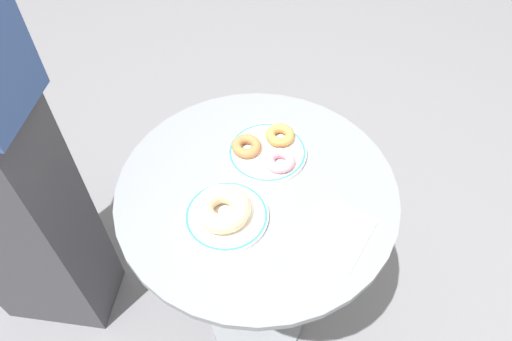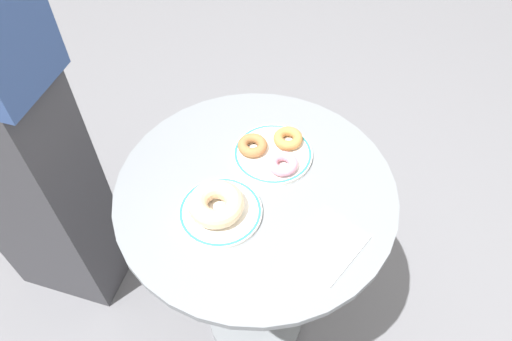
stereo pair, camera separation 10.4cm
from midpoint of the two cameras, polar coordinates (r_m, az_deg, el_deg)
name	(u,v)px [view 2 (the right image)]	position (r m, az deg, el deg)	size (l,w,h in m)	color
ground_plane	(256,319)	(1.77, 1.73, -17.48)	(7.00, 7.00, 0.02)	slate
cafe_table	(256,240)	(1.28, 2.31, -8.45)	(0.65, 0.65, 0.76)	slate
plate_left	(220,212)	(1.05, -1.44, -5.11)	(0.18, 0.18, 0.01)	white
plate_right	(273,154)	(1.15, 4.62, 1.86)	(0.19, 0.19, 0.01)	white
donut_glazed	(216,204)	(1.03, -1.89, -4.20)	(0.12, 0.12, 0.04)	#E0B789
donut_old_fashioned	(288,138)	(1.17, 6.41, 3.69)	(0.07, 0.07, 0.02)	#BC7F42
donut_cinnamon	(252,145)	(1.14, 2.18, 2.88)	(0.07, 0.07, 0.02)	#A36B3D
donut_pink_frosted	(283,164)	(1.11, 5.91, 0.67)	(0.07, 0.07, 0.02)	pink
paper_napkin	(328,246)	(1.02, 11.56, -9.00)	(0.15, 0.11, 0.01)	white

